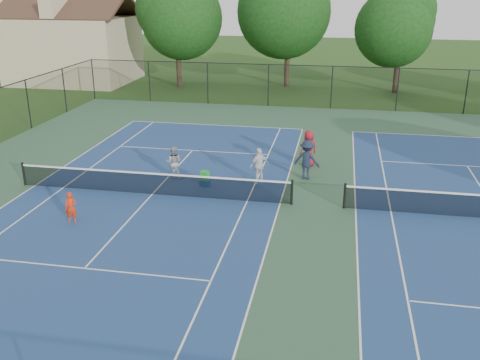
% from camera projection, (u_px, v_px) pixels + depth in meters
% --- Properties ---
extents(ground, '(140.00, 140.00, 0.00)m').
position_uv_depth(ground, '(317.00, 206.00, 21.60)').
color(ground, '#234716').
rests_on(ground, ground).
extents(court_pad, '(36.00, 36.00, 0.01)m').
position_uv_depth(court_pad, '(317.00, 206.00, 21.60)').
color(court_pad, '#2F5437').
rests_on(court_pad, ground).
extents(tennis_court_left, '(12.00, 23.83, 1.07)m').
position_uv_depth(tennis_court_left, '(152.00, 192.00, 22.78)').
color(tennis_court_left, navy).
rests_on(tennis_court_left, ground).
extents(perimeter_fence, '(36.08, 36.08, 3.02)m').
position_uv_depth(perimeter_fence, '(319.00, 169.00, 21.04)').
color(perimeter_fence, black).
rests_on(perimeter_fence, ground).
extents(tree_back_a, '(6.80, 6.80, 9.15)m').
position_uv_depth(tree_back_a, '(177.00, 14.00, 43.84)').
color(tree_back_a, '#2D2116').
rests_on(tree_back_a, ground).
extents(tree_back_b, '(7.60, 7.60, 10.03)m').
position_uv_depth(tree_back_b, '(289.00, 6.00, 43.93)').
color(tree_back_b, '#2D2116').
rests_on(tree_back_b, ground).
extents(tree_back_c, '(6.00, 6.00, 8.40)m').
position_uv_depth(tree_back_c, '(402.00, 23.00, 41.84)').
color(tree_back_c, '#2D2116').
rests_on(tree_back_c, ground).
extents(clapboard_house, '(10.80, 8.10, 7.65)m').
position_uv_depth(clapboard_house, '(73.00, 46.00, 47.53)').
color(clapboard_house, tan).
rests_on(clapboard_house, ground).
extents(child_player, '(0.50, 0.41, 1.20)m').
position_uv_depth(child_player, '(71.00, 207.00, 20.00)').
color(child_player, red).
rests_on(child_player, ground).
extents(instructor, '(0.80, 0.65, 1.52)m').
position_uv_depth(instructor, '(174.00, 162.00, 24.46)').
color(instructor, '#949497').
rests_on(instructor, ground).
extents(bystander_a, '(0.98, 0.92, 1.63)m').
position_uv_depth(bystander_a, '(259.00, 166.00, 23.87)').
color(bystander_a, silver).
rests_on(bystander_a, ground).
extents(bystander_b, '(1.30, 0.90, 1.83)m').
position_uv_depth(bystander_b, '(307.00, 160.00, 24.32)').
color(bystander_b, '#182436').
rests_on(bystander_b, ground).
extents(bystander_c, '(1.04, 0.95, 1.78)m').
position_uv_depth(bystander_c, '(309.00, 148.00, 26.06)').
color(bystander_c, maroon).
rests_on(bystander_c, ground).
extents(ball_crate, '(0.47, 0.38, 0.29)m').
position_uv_depth(ball_crate, '(205.00, 183.00, 23.69)').
color(ball_crate, navy).
rests_on(ball_crate, ground).
extents(ball_hopper, '(0.39, 0.33, 0.42)m').
position_uv_depth(ball_hopper, '(205.00, 176.00, 23.56)').
color(ball_hopper, green).
rests_on(ball_hopper, ball_crate).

